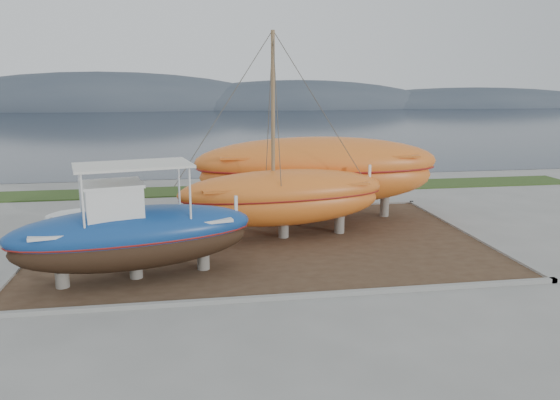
{
  "coord_description": "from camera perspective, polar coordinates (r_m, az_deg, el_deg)",
  "views": [
    {
      "loc": [
        -2.77,
        -17.8,
        6.64
      ],
      "look_at": [
        0.75,
        4.0,
        1.82
      ],
      "focal_mm": 35.0,
      "sensor_mm": 36.0,
      "label": 1
    }
  ],
  "objects": [
    {
      "name": "sea",
      "position": [
        88.09,
        -7.41,
        7.88
      ],
      "size": [
        260.0,
        100.0,
        0.04
      ],
      "primitive_type": null,
      "color": "black",
      "rests_on": "ground"
    },
    {
      "name": "orange_bare_hull",
      "position": [
        26.56,
        3.9,
        2.21
      ],
      "size": [
        12.02,
        4.33,
        3.87
      ],
      "primitive_type": null,
      "rotation": [
        0.0,
        0.0,
        -0.07
      ],
      "color": "orange",
      "rests_on": "dirt_patch"
    },
    {
      "name": "curb_frame",
      "position": [
        22.93,
        -1.84,
        -4.34
      ],
      "size": [
        18.6,
        12.6,
        0.15
      ],
      "primitive_type": null,
      "color": "gray",
      "rests_on": "ground"
    },
    {
      "name": "mountain_ridge",
      "position": [
        142.98,
        -8.17,
        9.52
      ],
      "size": [
        200.0,
        36.0,
        20.0
      ],
      "primitive_type": null,
      "color": "#333D49",
      "rests_on": "ground"
    },
    {
      "name": "blue_caique",
      "position": [
        18.92,
        -15.09,
        -2.26
      ],
      "size": [
        8.51,
        4.29,
        3.92
      ],
      "primitive_type": null,
      "rotation": [
        0.0,
        0.0,
        0.22
      ],
      "color": "navy",
      "rests_on": "dirt_patch"
    },
    {
      "name": "dirt_patch",
      "position": [
        22.94,
        -1.84,
        -4.45
      ],
      "size": [
        18.0,
        12.0,
        0.06
      ],
      "primitive_type": "cube",
      "color": "#422D1E",
      "rests_on": "ground"
    },
    {
      "name": "grass_strip",
      "position": [
        34.06,
        -4.33,
        1.09
      ],
      "size": [
        44.0,
        3.0,
        0.08
      ],
      "primitive_type": "cube",
      "color": "#284219",
      "rests_on": "ground"
    },
    {
      "name": "white_dinghy",
      "position": [
        24.31,
        -18.53,
        -2.44
      ],
      "size": [
        4.57,
        2.23,
        1.32
      ],
      "primitive_type": null,
      "rotation": [
        0.0,
        0.0,
        -0.14
      ],
      "color": "white",
      "rests_on": "dirt_patch"
    },
    {
      "name": "ground",
      "position": [
        19.2,
        -0.29,
        -7.93
      ],
      "size": [
        140.0,
        140.0,
        0.0
      ],
      "primitive_type": "plane",
      "color": "gray",
      "rests_on": "ground"
    },
    {
      "name": "orange_sailboat",
      "position": [
        22.74,
        0.38,
        6.51
      ],
      "size": [
        9.23,
        3.75,
        8.57
      ],
      "primitive_type": null,
      "rotation": [
        0.0,
        0.0,
        0.13
      ],
      "color": "orange",
      "rests_on": "dirt_patch"
    }
  ]
}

